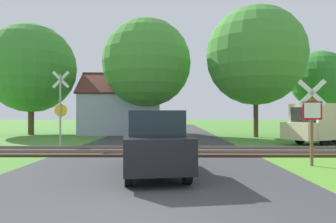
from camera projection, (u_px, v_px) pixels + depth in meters
name	position (u px, v px, depth m)	size (l,w,h in m)	color
ground_plane	(131.00, 222.00, 4.69)	(160.00, 160.00, 0.00)	#4C8433
road_asphalt	(143.00, 189.00, 6.69)	(8.24, 80.00, 0.01)	#38383A
rail_track	(156.00, 152.00, 12.93)	(60.00, 2.60, 0.22)	#422D1E
stop_sign_near	(312.00, 116.00, 9.69)	(0.87, 0.20, 2.81)	brown
crossing_sign_far	(61.00, 105.00, 14.96)	(0.88, 0.13, 3.85)	#9E9EA5
house	(122.00, 112.00, 25.43)	(6.85, 5.65, 5.20)	#99A3B7
tree_left	(31.00, 68.00, 24.35)	(7.17, 7.17, 8.99)	#513823
tree_right	(256.00, 56.00, 21.69)	(7.16, 7.16, 9.49)	#513823
tree_far	(319.00, 79.00, 25.13)	(4.76, 4.76, 6.97)	#513823
tree_center	(147.00, 63.00, 23.22)	(6.84, 6.84, 9.08)	#513823
mail_truck	(328.00, 122.00, 16.54)	(5.22, 3.79, 2.24)	beige
parked_car	(153.00, 142.00, 8.41)	(2.23, 4.20, 1.78)	black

